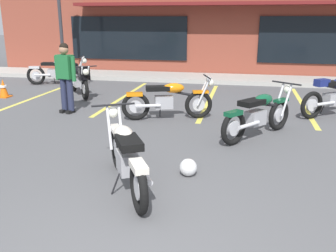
% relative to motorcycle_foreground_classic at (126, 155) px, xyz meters
% --- Properties ---
extents(ground_plane, '(80.00, 80.00, 0.00)m').
position_rel_motorcycle_foreground_classic_xyz_m(ground_plane, '(0.54, 1.77, -0.46)').
color(ground_plane, '#515154').
extents(sidewalk_kerb, '(22.00, 1.80, 0.14)m').
position_rel_motorcycle_foreground_classic_xyz_m(sidewalk_kerb, '(0.54, 9.33, -0.39)').
color(sidewalk_kerb, '#A8A59E').
rests_on(sidewalk_kerb, ground_plane).
extents(brick_storefront_building, '(18.86, 7.25, 3.54)m').
position_rel_motorcycle_foreground_classic_xyz_m(brick_storefront_building, '(0.55, 13.40, 1.31)').
color(brick_storefront_building, brown).
rests_on(brick_storefront_building, ground_plane).
extents(painted_stall_lines, '(10.16, 4.80, 0.01)m').
position_rel_motorcycle_foreground_classic_xyz_m(painted_stall_lines, '(0.54, 5.73, -0.46)').
color(painted_stall_lines, '#DBCC4C').
rests_on(painted_stall_lines, ground_plane).
extents(motorcycle_foreground_classic, '(1.30, 1.90, 0.98)m').
position_rel_motorcycle_foreground_classic_xyz_m(motorcycle_foreground_classic, '(0.00, 0.00, 0.00)').
color(motorcycle_foreground_classic, black).
rests_on(motorcycle_foreground_classic, ground_plane).
extents(motorcycle_black_cruiser, '(2.08, 0.86, 0.98)m').
position_rel_motorcycle_foreground_classic_xyz_m(motorcycle_black_cruiser, '(-4.87, 7.27, 0.00)').
color(motorcycle_black_cruiser, black).
rests_on(motorcycle_black_cruiser, ground_plane).
extents(motorcycle_silver_naked, '(1.51, 1.77, 0.98)m').
position_rel_motorcycle_foreground_classic_xyz_m(motorcycle_silver_naked, '(-3.28, 5.60, 0.07)').
color(motorcycle_silver_naked, black).
rests_on(motorcycle_silver_naked, ground_plane).
extents(motorcycle_blue_standard, '(2.03, 1.01, 0.98)m').
position_rel_motorcycle_foreground_classic_xyz_m(motorcycle_blue_standard, '(-0.17, 3.58, 0.00)').
color(motorcycle_blue_standard, black).
rests_on(motorcycle_blue_standard, ground_plane).
extents(motorcycle_green_cafe_racer, '(1.49, 1.79, 0.98)m').
position_rel_motorcycle_foreground_classic_xyz_m(motorcycle_green_cafe_racer, '(1.80, 2.65, 0.00)').
color(motorcycle_green_cafe_racer, black).
rests_on(motorcycle_green_cafe_racer, ground_plane).
extents(person_in_shorts_foreground, '(0.61, 0.35, 1.68)m').
position_rel_motorcycle_foreground_classic_xyz_m(person_in_shorts_foreground, '(-2.70, 3.68, 0.49)').
color(person_in_shorts_foreground, black).
rests_on(person_in_shorts_foreground, ground_plane).
extents(helmet_on_pavement, '(0.26, 0.26, 0.26)m').
position_rel_motorcycle_foreground_classic_xyz_m(helmet_on_pavement, '(0.77, 0.54, -0.33)').
color(helmet_on_pavement, silver).
rests_on(helmet_on_pavement, ground_plane).
extents(traffic_cone, '(0.34, 0.34, 0.53)m').
position_rel_motorcycle_foreground_classic_xyz_m(traffic_cone, '(-5.39, 4.99, -0.20)').
color(traffic_cone, orange).
rests_on(traffic_cone, ground_plane).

